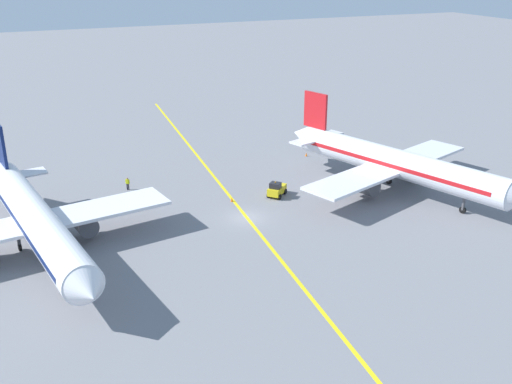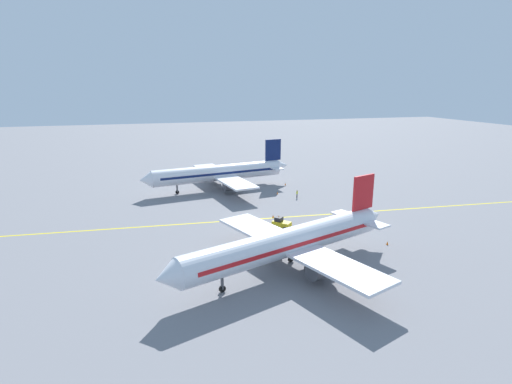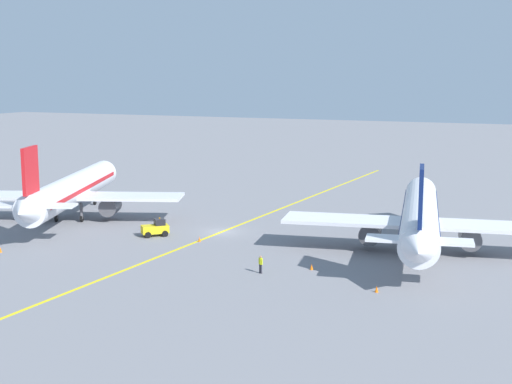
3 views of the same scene
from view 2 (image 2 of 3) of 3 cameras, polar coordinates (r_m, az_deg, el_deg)
ground_plane at (r=70.22m, az=-1.70°, el=-4.01°), size 400.00×400.00×0.00m
apron_yellow_centreline at (r=70.22m, az=-1.70°, el=-4.01°), size 9.64×119.67×0.01m
airplane_at_gate at (r=50.77m, az=4.90°, el=-7.16°), size 28.13×34.45×10.60m
airplane_adjacent_stand at (r=90.81m, az=-5.15°, el=2.72°), size 28.47×35.45×10.60m
baggage_tug_white at (r=65.83m, az=3.62°, el=-4.51°), size 3.22×3.14×2.11m
ground_crew_worker at (r=84.12m, az=5.88°, el=-0.24°), size 0.48×0.39×1.68m
traffic_cone_near_nose at (r=71.43m, az=2.46°, el=-3.46°), size 0.32×0.32×0.55m
traffic_cone_mid_apron at (r=62.55m, az=18.26°, el=-6.94°), size 0.32×0.32×0.55m
traffic_cone_by_wingtip at (r=94.96m, az=4.21°, el=1.15°), size 0.32×0.32×0.55m
traffic_cone_far_edge at (r=86.84m, az=3.07°, el=-0.14°), size 0.32×0.32×0.55m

